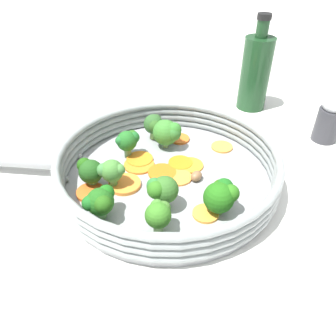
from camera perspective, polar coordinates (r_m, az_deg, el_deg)
name	(u,v)px	position (r m, az deg, el deg)	size (l,w,h in m)	color
ground_plane	(168,181)	(0.50, 0.00, -2.36)	(4.00, 4.00, 0.00)	white
skillet	(168,179)	(0.50, 0.00, -1.88)	(0.31, 0.31, 0.01)	#939699
skillet_rim_wall	(168,164)	(0.48, 0.00, 0.76)	(0.32, 0.32, 0.05)	gray
skillet_handle	(15,159)	(0.56, -25.05, 1.51)	(0.03, 0.03, 0.16)	#999B9E
skillet_rivet_left	(79,156)	(0.55, -15.18, 2.02)	(0.01, 0.01, 0.01)	#95969B
skillet_rivet_right	(66,179)	(0.50, -17.34, -1.88)	(0.01, 0.01, 0.01)	#92979B
carrot_slice_0	(180,163)	(0.52, 2.17, 0.87)	(0.04, 0.04, 0.00)	orange
carrot_slice_1	(206,214)	(0.43, 6.56, -7.88)	(0.03, 0.03, 0.00)	#F29C37
carrot_slice_2	(140,159)	(0.53, -4.94, 1.50)	(0.04, 0.04, 0.00)	orange
carrot_slice_3	(180,139)	(0.58, 2.04, 5.11)	(0.03, 0.03, 0.00)	orange
carrot_slice_4	(91,192)	(0.47, -13.31, -4.15)	(0.04, 0.04, 0.01)	orange
carrot_slice_5	(179,177)	(0.49, 1.88, -1.64)	(0.04, 0.04, 0.00)	orange
carrot_slice_6	(162,172)	(0.50, -1.04, -0.78)	(0.04, 0.04, 0.00)	orange
carrot_slice_7	(125,184)	(0.48, -7.55, -2.81)	(0.05, 0.05, 0.01)	orange
carrot_slice_8	(222,147)	(0.56, 9.37, 3.66)	(0.04, 0.04, 0.00)	#EC9839
carrot_slice_9	(190,165)	(0.51, 3.89, 0.49)	(0.04, 0.04, 0.00)	orange
carrot_slice_10	(139,165)	(0.51, -5.05, 0.55)	(0.05, 0.05, 0.00)	orange
broccoli_floret_0	(154,124)	(0.57, -2.47, 7.59)	(0.04, 0.03, 0.05)	#7EA24C
broccoli_floret_1	(159,214)	(0.39, -1.64, -8.04)	(0.03, 0.03, 0.04)	#658A4F
broccoli_floret_2	(128,140)	(0.52, -6.99, 4.78)	(0.03, 0.04, 0.05)	#638650
broccoli_floret_3	(111,171)	(0.46, -9.83, -0.55)	(0.03, 0.04, 0.05)	#5C9449
broccoli_floret_4	(221,195)	(0.42, 9.23, -4.66)	(0.04, 0.05, 0.05)	#6F8A50
broccoli_floret_5	(167,132)	(0.54, -0.12, 6.31)	(0.05, 0.04, 0.05)	#8BA865
broccoli_floret_6	(100,201)	(0.42, -11.71, -5.72)	(0.04, 0.04, 0.04)	#609255
broccoli_floret_7	(89,170)	(0.48, -13.62, -0.36)	(0.04, 0.03, 0.04)	#7DB367
broccoli_floret_8	(161,189)	(0.42, -1.21, -3.72)	(0.04, 0.04, 0.05)	#7CAD60
mushroom_piece_0	(196,176)	(0.48, 4.97, -1.40)	(0.02, 0.02, 0.01)	olive
salt_shaker	(330,118)	(0.64, 26.35, 7.84)	(0.04, 0.04, 0.09)	#333338
oil_bottle	(255,72)	(0.71, 14.98, 15.83)	(0.06, 0.06, 0.19)	#193D1E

